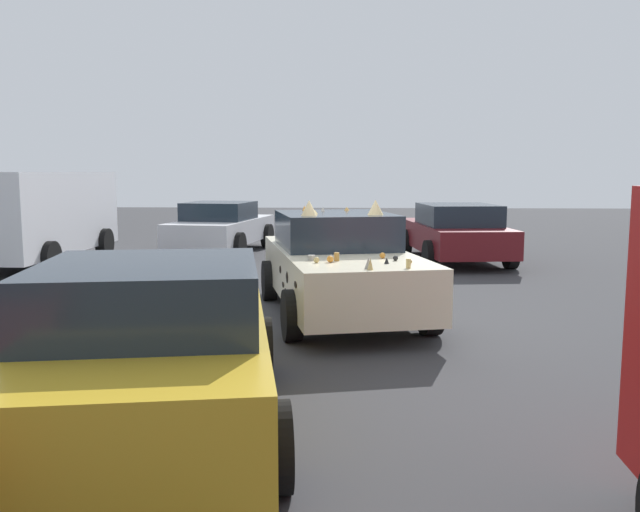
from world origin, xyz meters
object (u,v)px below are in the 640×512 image
parked_van_row_back_far (37,213)px  parked_sedan_row_back_center (221,227)px  art_car_decorated (339,265)px  parked_sedan_behind_right (155,346)px  parked_sedan_near_right (455,232)px

parked_van_row_back_far → parked_sedan_row_back_center: size_ratio=1.16×
art_car_decorated → parked_sedan_behind_right: (-4.58, 1.44, -0.04)m
parked_van_row_back_far → parked_sedan_near_right: (0.99, -9.79, -0.50)m
art_car_decorated → parked_sedan_row_back_center: 8.27m
parked_van_row_back_far → parked_sedan_row_back_center: bearing=-56.5°
art_car_decorated → parked_sedan_row_back_center: (7.59, 3.29, -0.07)m
parked_sedan_near_right → parked_sedan_row_back_center: (1.51, 5.98, -0.02)m
parked_sedan_behind_right → parked_sedan_near_right: 11.43m
parked_sedan_row_back_center → parked_van_row_back_far: bearing=131.7°
parked_sedan_behind_right → parked_sedan_row_back_center: (12.17, 1.85, -0.03)m
art_car_decorated → parked_van_row_back_far: size_ratio=0.93×
parked_sedan_row_back_center → parked_sedan_behind_right: bearing=-162.9°
art_car_decorated → parked_van_row_back_far: bearing=-138.6°
parked_van_row_back_far → art_car_decorated: bearing=-125.3°
parked_van_row_back_far → parked_sedan_near_right: parked_van_row_back_far is taller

